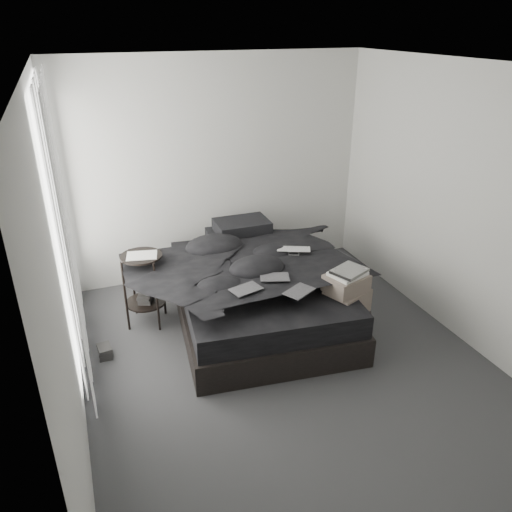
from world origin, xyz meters
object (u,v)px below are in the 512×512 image
object	(u,v)px
laptop	(294,245)
box_lower	(343,325)
side_stand	(145,290)
bed	(258,306)

from	to	relation	value
laptop	box_lower	distance (m)	0.95
laptop	side_stand	world-z (taller)	laptop
box_lower	side_stand	bearing A→B (deg)	150.38
laptop	side_stand	distance (m)	1.61
bed	laptop	distance (m)	0.76
bed	box_lower	distance (m)	0.93
laptop	side_stand	size ratio (longest dim) A/B	0.45
laptop	bed	bearing A→B (deg)	-154.50
side_stand	box_lower	size ratio (longest dim) A/B	1.82
bed	laptop	size ratio (longest dim) A/B	6.24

